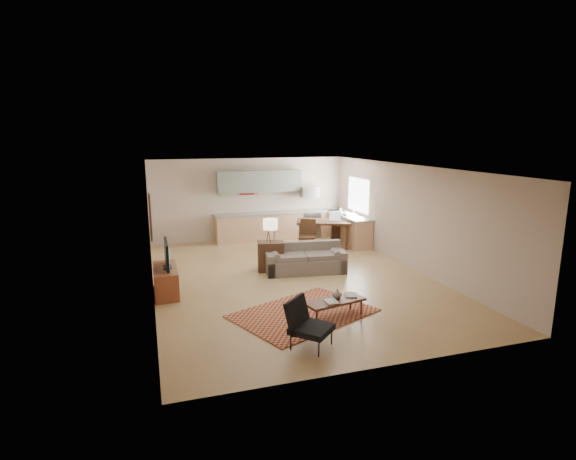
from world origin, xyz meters
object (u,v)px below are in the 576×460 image
object	(u,v)px
sofa	(305,258)
coffee_table	(334,308)
tv_credenza	(166,281)
console_table	(271,256)
armchair	(312,324)
dining_table	(323,234)

from	to	relation	value
sofa	coffee_table	size ratio (longest dim) A/B	1.77
sofa	tv_credenza	bearing A→B (deg)	-163.03
console_table	tv_credenza	bearing A→B (deg)	-148.85
armchair	console_table	bearing A→B (deg)	40.00
tv_credenza	coffee_table	bearing A→B (deg)	-37.90
sofa	coffee_table	distance (m)	2.97
armchair	tv_credenza	distance (m)	4.01
coffee_table	console_table	size ratio (longest dim) A/B	1.55
armchair	sofa	bearing A→B (deg)	28.32
armchair	console_table	distance (m)	4.37
coffee_table	armchair	xyz separation A→B (m)	(-0.86, -1.03, 0.22)
coffee_table	tv_credenza	size ratio (longest dim) A/B	0.92
console_table	coffee_table	bearing A→B (deg)	-72.65
tv_credenza	console_table	bearing A→B (deg)	19.88
coffee_table	dining_table	size ratio (longest dim) A/B	0.72
tv_credenza	dining_table	size ratio (longest dim) A/B	0.78
armchair	console_table	size ratio (longest dim) A/B	1.05
sofa	armchair	bearing A→B (deg)	-100.81
sofa	tv_credenza	world-z (taller)	sofa
armchair	dining_table	world-z (taller)	dining_table
coffee_table	armchair	size ratio (longest dim) A/B	1.48
dining_table	sofa	bearing A→B (deg)	-100.65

